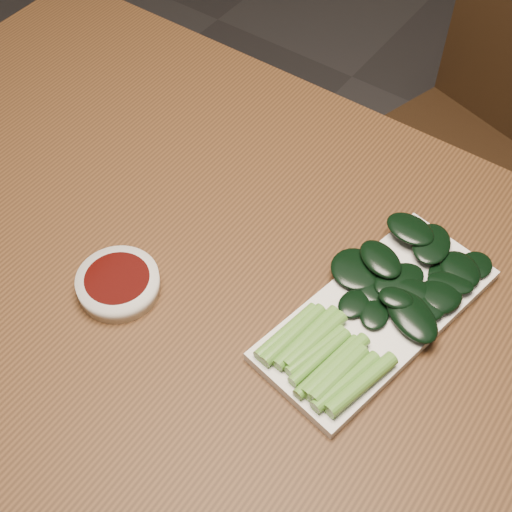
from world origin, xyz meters
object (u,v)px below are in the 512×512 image
at_px(table, 250,331).
at_px(sauce_bowl, 118,283).
at_px(chair_far, 480,148).
at_px(serving_plate, 377,314).
at_px(gai_lan, 382,308).

height_order(table, sauce_bowl, sauce_bowl).
bearing_deg(sauce_bowl, chair_far, 76.29).
xyz_separation_m(table, serving_plate, (0.14, 0.07, 0.08)).
xyz_separation_m(chair_far, serving_plate, (0.09, -0.64, 0.27)).
bearing_deg(serving_plate, sauce_bowl, -151.83).
height_order(table, serving_plate, serving_plate).
bearing_deg(gai_lan, table, -153.85).
bearing_deg(serving_plate, chair_far, 97.72).
bearing_deg(sauce_bowl, gai_lan, 28.02).
relative_size(chair_far, gai_lan, 2.81).
relative_size(sauce_bowl, gai_lan, 0.32).
relative_size(table, serving_plate, 4.21).
height_order(chair_far, serving_plate, chair_far).
bearing_deg(chair_far, table, -77.54).
height_order(chair_far, sauce_bowl, chair_far).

